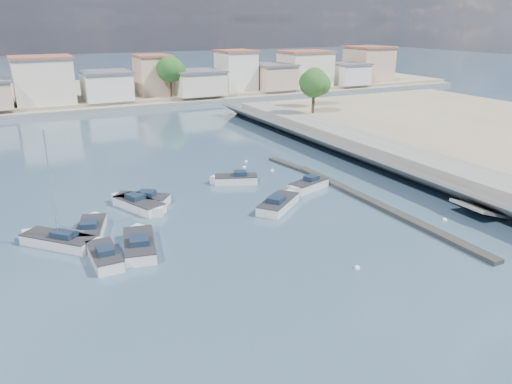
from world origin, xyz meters
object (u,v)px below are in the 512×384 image
motorboat_a (104,255)px  motorboat_f (234,180)px  motorboat_d (307,186)px  motorboat_c (139,200)px  motorboat_e (139,244)px  motorboat_h (279,203)px  sailboat (56,240)px  motorboat_g (141,206)px  motorboat_b (91,228)px

motorboat_a → motorboat_f: (15.23, 11.80, -0.00)m
motorboat_d → motorboat_f: 7.62m
motorboat_c → motorboat_e: (-2.36, -9.39, -0.00)m
motorboat_h → sailboat: bearing=178.4°
motorboat_g → motorboat_b: bearing=-145.7°
motorboat_f → motorboat_c: bearing=-170.7°
motorboat_b → sailboat: bearing=-156.9°
motorboat_e → motorboat_a: bearing=-164.7°
motorboat_f → motorboat_h: (0.80, -8.22, 0.00)m
motorboat_c → motorboat_g: same height
motorboat_a → motorboat_h: size_ratio=0.94×
motorboat_c → motorboat_g: bearing=-97.8°
motorboat_d → motorboat_e: bearing=-161.9°
motorboat_b → motorboat_c: (5.02, 4.85, 0.00)m
motorboat_c → motorboat_h: (10.98, -6.56, -0.00)m
motorboat_d → sailboat: sailboat is taller
sailboat → motorboat_f: bearing=23.2°
motorboat_a → motorboat_e: bearing=15.3°
motorboat_a → motorboat_c: size_ratio=1.01×
motorboat_c → motorboat_g: (-0.22, -1.57, 0.00)m
motorboat_b → motorboat_g: (4.80, 3.28, 0.00)m
sailboat → motorboat_g: bearing=30.5°
motorboat_a → motorboat_e: 2.78m
motorboat_h → sailboat: size_ratio=0.59×
motorboat_e → motorboat_f: same height
motorboat_c → sailboat: sailboat is taller
motorboat_a → motorboat_g: same height
motorboat_c → sailboat: 9.83m
motorboat_f → sailboat: bearing=-156.8°
motorboat_d → motorboat_a: bearing=-162.3°
motorboat_a → motorboat_h: 16.42m
motorboat_f → sailboat: 19.52m
motorboat_g → motorboat_d: bearing=-6.7°
motorboat_e → motorboat_g: (2.15, 7.82, 0.00)m
motorboat_d → sailboat: (-23.58, -2.56, 0.04)m
motorboat_a → motorboat_b: size_ratio=0.95×
motorboat_c → motorboat_h: size_ratio=0.93×
motorboat_c → sailboat: size_ratio=0.56×
motorboat_b → motorboat_a: bearing=-90.3°
motorboat_a → sailboat: size_ratio=0.56×
motorboat_d → sailboat: size_ratio=0.54×
motorboat_f → motorboat_g: same height
motorboat_a → motorboat_d: size_ratio=1.03×
motorboat_d → motorboat_h: 5.74m
motorboat_f → motorboat_a: bearing=-142.2°
motorboat_e → motorboat_b: bearing=120.3°
motorboat_b → motorboat_g: same height
motorboat_g → motorboat_h: (11.20, -4.98, -0.00)m
motorboat_f → motorboat_g: 10.89m
motorboat_f → sailboat: size_ratio=0.54×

